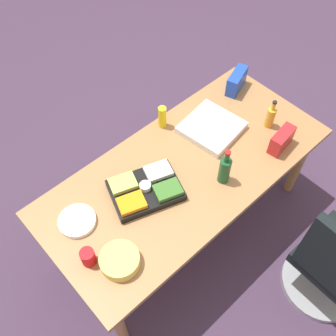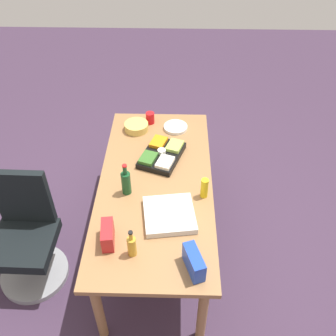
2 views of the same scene
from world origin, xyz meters
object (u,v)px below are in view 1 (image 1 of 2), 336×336
at_px(veggie_tray, 145,189).
at_px(paper_plate_stack, 77,221).
at_px(chip_bag_red, 282,140).
at_px(dressing_bottle, 271,117).
at_px(chip_bowl, 120,260).
at_px(pizza_box, 212,128).
at_px(office_chair, 333,268).
at_px(conference_table, 186,176).
at_px(chip_bag_blue, 237,81).
at_px(red_solo_cup, 88,257).
at_px(wine_bottle, 225,169).
at_px(mustard_bottle, 162,117).

xyz_separation_m(veggie_tray, paper_plate_stack, (-0.43, 0.11, -0.02)).
xyz_separation_m(chip_bag_red, dressing_bottle, (0.10, 0.17, 0.02)).
bearing_deg(veggie_tray, chip_bag_red, -20.26).
bearing_deg(chip_bowl, pizza_box, 17.30).
bearing_deg(paper_plate_stack, office_chair, -47.58).
xyz_separation_m(office_chair, paper_plate_stack, (-1.07, 1.17, 0.38)).
bearing_deg(dressing_bottle, paper_plate_stack, 169.21).
height_order(conference_table, paper_plate_stack, paper_plate_stack).
bearing_deg(paper_plate_stack, conference_table, -11.69).
distance_m(chip_bag_blue, dressing_bottle, 0.41).
bearing_deg(red_solo_cup, wine_bottle, -7.56).
bearing_deg(paper_plate_stack, mustard_bottle, 14.53).
relative_size(pizza_box, chip_bag_blue, 1.64).
height_order(pizza_box, red_solo_cup, red_solo_cup).
bearing_deg(veggie_tray, office_chair, -58.67).
bearing_deg(dressing_bottle, chip_bag_blue, 75.03).
distance_m(chip_bowl, paper_plate_stack, 0.37).
distance_m(chip_bag_blue, chip_bowl, 1.58).
distance_m(office_chair, chip_bowl, 1.38).
distance_m(office_chair, chip_bag_blue, 1.45).
height_order(pizza_box, chip_bag_blue, chip_bag_blue).
xyz_separation_m(veggie_tray, red_solo_cup, (-0.52, -0.13, 0.02)).
distance_m(red_solo_cup, dressing_bottle, 1.51).
height_order(conference_table, wine_bottle, wine_bottle).
distance_m(mustard_bottle, chip_bag_blue, 0.66).
bearing_deg(pizza_box, chip_bag_blue, 12.86).
bearing_deg(chip_bag_blue, chip_bowl, -161.67).
bearing_deg(wine_bottle, paper_plate_stack, 156.54).
relative_size(office_chair, paper_plate_stack, 4.49).
xyz_separation_m(pizza_box, chip_bowl, (-1.07, -0.33, 0.01)).
bearing_deg(mustard_bottle, conference_table, -110.01).
bearing_deg(chip_bowl, paper_plate_stack, 94.25).
bearing_deg(office_chair, dressing_bottle, 69.10).
distance_m(conference_table, red_solo_cup, 0.84).
relative_size(chip_bag_red, dressing_bottle, 0.89).
distance_m(chip_bag_red, chip_bag_blue, 0.61).
bearing_deg(dressing_bottle, wine_bottle, -170.27).
bearing_deg(dressing_bottle, office_chair, -110.90).
relative_size(office_chair, veggie_tray, 1.99).
relative_size(wine_bottle, chip_bag_red, 1.40).
bearing_deg(office_chair, veggie_tray, 121.33).
height_order(wine_bottle, chip_bag_red, wine_bottle).
relative_size(conference_table, mustard_bottle, 11.51).
bearing_deg(wine_bottle, mustard_bottle, 87.54).
xyz_separation_m(chip_bag_blue, red_solo_cup, (-1.61, -0.37, -0.02)).
bearing_deg(paper_plate_stack, veggie_tray, -14.91).
height_order(chip_bag_red, chip_bag_blue, chip_bag_blue).
bearing_deg(pizza_box, paper_plate_stack, 170.26).
xyz_separation_m(veggie_tray, chip_bag_blue, (1.10, 0.24, 0.04)).
bearing_deg(wine_bottle, office_chair, -74.42).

